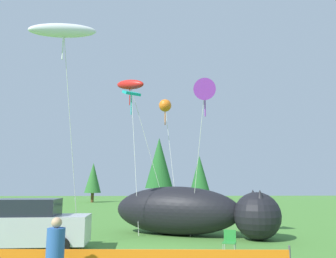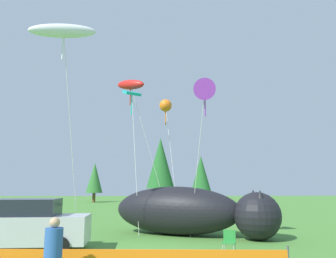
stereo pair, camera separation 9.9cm
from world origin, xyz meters
name	(u,v)px [view 1 (the left image)]	position (x,y,z in m)	size (l,w,h in m)	color
parked_car	(30,225)	(-4.72, 1.40, 0.98)	(4.46, 2.02, 1.98)	#B7BCC1
folding_chair	(230,240)	(2.90, 0.51, 0.52)	(0.61, 0.61, 0.87)	#267F33
inflatable_cat	(189,213)	(1.89, 4.98, 1.12)	(8.37, 5.35, 2.43)	black
spectator_in_green_shirt	(55,256)	(-2.07, -4.24, 0.99)	(0.40, 0.40, 1.82)	#2D2D38
kite_white_ghost	(64,31)	(-3.83, 1.42, 9.05)	(2.87, 2.46, 9.73)	silver
kite_orange_flower	(165,106)	(0.77, 8.85, 7.58)	(1.16, 2.28, 8.02)	silver
kite_red_lizard	(130,85)	(-1.43, 7.52, 8.56)	(3.66, 1.90, 9.12)	silver
kite_teal_diamond	(132,96)	(-1.28, 6.84, 7.71)	(1.24, 2.43, 8.11)	silver
kite_purple_delta	(205,90)	(2.51, 3.21, 7.01)	(1.26, 2.04, 7.63)	silver
horizon_tree_east	(93,178)	(-8.64, 35.27, 3.39)	(2.31, 2.31, 5.52)	brown
horizon_tree_west	(200,174)	(5.81, 29.85, 3.76)	(2.56, 2.56, 6.12)	brown
horizon_tree_northeast	(159,163)	(0.66, 30.20, 5.19)	(3.54, 3.54, 8.46)	brown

